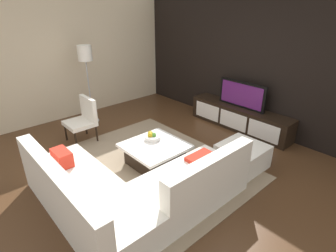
% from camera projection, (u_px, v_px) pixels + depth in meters
% --- Properties ---
extents(ground_plane, '(14.00, 14.00, 0.00)m').
position_uv_depth(ground_plane, '(154.00, 169.00, 4.56)').
color(ground_plane, '#4C301C').
extents(feature_wall_back, '(6.40, 0.12, 2.80)m').
position_uv_depth(feature_wall_back, '(254.00, 63.00, 5.62)').
color(feature_wall_back, black).
rests_on(feature_wall_back, ground).
extents(side_wall_left, '(0.12, 5.20, 2.80)m').
position_uv_depth(side_wall_left, '(72.00, 57.00, 6.26)').
color(side_wall_left, beige).
rests_on(side_wall_left, ground).
extents(area_rug, '(3.23, 2.55, 0.01)m').
position_uv_depth(area_rug, '(151.00, 166.00, 4.63)').
color(area_rug, gray).
rests_on(area_rug, ground).
extents(media_console, '(2.33, 0.47, 0.50)m').
position_uv_depth(media_console, '(239.00, 118.00, 5.91)').
color(media_console, black).
rests_on(media_console, ground).
extents(television, '(1.10, 0.06, 0.55)m').
position_uv_depth(television, '(242.00, 95.00, 5.69)').
color(television, black).
rests_on(television, media_console).
extents(sectional_couch, '(2.29, 2.40, 0.82)m').
position_uv_depth(sectional_couch, '(129.00, 190.00, 3.59)').
color(sectional_couch, white).
rests_on(sectional_couch, ground).
extents(coffee_table, '(0.94, 0.95, 0.38)m').
position_uv_depth(coffee_table, '(155.00, 154.00, 4.60)').
color(coffee_table, black).
rests_on(coffee_table, ground).
extents(accent_chair_near, '(0.55, 0.52, 0.87)m').
position_uv_depth(accent_chair_near, '(84.00, 117.00, 5.33)').
color(accent_chair_near, black).
rests_on(accent_chair_near, ground).
extents(floor_lamp, '(0.30, 0.30, 1.73)m').
position_uv_depth(floor_lamp, '(85.00, 59.00, 5.77)').
color(floor_lamp, '#A5A5AA').
rests_on(floor_lamp, ground).
extents(ottoman, '(0.70, 0.70, 0.40)m').
position_uv_depth(ottoman, '(242.00, 156.00, 4.54)').
color(ottoman, white).
rests_on(ottoman, ground).
extents(fruit_bowl, '(0.28, 0.28, 0.14)m').
position_uv_depth(fruit_bowl, '(152.00, 136.00, 4.69)').
color(fruit_bowl, silver).
rests_on(fruit_bowl, coffee_table).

